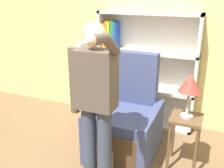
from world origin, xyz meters
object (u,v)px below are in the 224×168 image
armchair (126,124)px  person_standing (95,100)px  bookcase (137,71)px  table_lamp (190,85)px  side_table (185,129)px

armchair → person_standing: (-0.08, -0.73, 0.62)m
bookcase → armchair: size_ratio=1.36×
bookcase → person_standing: bearing=-87.3°
armchair → table_lamp: armchair is taller
bookcase → armchair: (0.15, -0.87, -0.45)m
table_lamp → person_standing: bearing=-140.8°
bookcase → armchair: bearing=-79.9°
armchair → side_table: (0.74, -0.06, 0.12)m
table_lamp → bookcase: bearing=133.9°
person_standing → table_lamp: 1.06m
armchair → side_table: bearing=-4.6°
bookcase → person_standing: 1.61m
person_standing → side_table: 1.17m
side_table → table_lamp: bearing=-135.0°
armchair → side_table: size_ratio=1.92×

